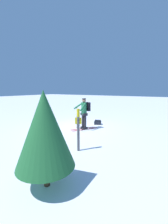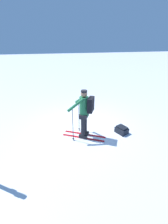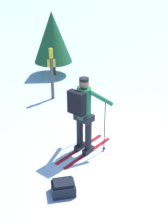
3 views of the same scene
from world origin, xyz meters
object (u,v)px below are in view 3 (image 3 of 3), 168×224
object	(u,v)px
skier	(83,111)
pine_tree	(52,37)
dropped_backpack	(63,188)
trail_marker	(52,70)

from	to	relation	value
skier	pine_tree	xyz separation A→B (m)	(4.86, 1.93, 0.36)
dropped_backpack	pine_tree	size ratio (longest dim) A/B	0.23
trail_marker	pine_tree	distance (m)	2.23
dropped_backpack	pine_tree	distance (m)	6.67
skier	pine_tree	size ratio (longest dim) A/B	0.77
skier	trail_marker	size ratio (longest dim) A/B	1.11
trail_marker	pine_tree	world-z (taller)	pine_tree
trail_marker	pine_tree	size ratio (longest dim) A/B	0.70
skier	dropped_backpack	size ratio (longest dim) A/B	3.34
skier	dropped_backpack	distance (m)	1.71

